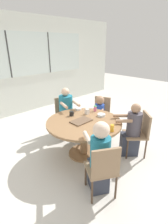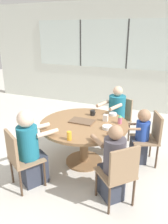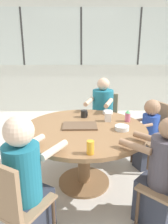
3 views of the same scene
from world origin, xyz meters
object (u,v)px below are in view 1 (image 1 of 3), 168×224
Objects in this scene: chair_for_man_teal_shirt at (64,112)px; sippy_cup at (95,108)px; person_woman_green_shirt at (131,132)px; chair_for_toddler at (101,112)px; person_toddler at (99,116)px; person_man_teal_shirt at (67,114)px; juice_glass at (112,128)px; chair_for_woman_green_shirt at (140,131)px; bowl_white_shallow at (78,109)px; person_man_blue_shirt at (99,159)px; chair_for_man_blue_shirt at (103,168)px; coffee_mug at (72,114)px; milk_carton_small at (87,111)px; bowl_cereal at (101,115)px.

sippy_cup is at bearing 121.22° from chair_for_man_teal_shirt.
chair_for_man_teal_shirt is 0.82× the size of person_woman_green_shirt.
chair_for_toddler is 0.91× the size of person_toddler.
person_woman_green_shirt is at bearing 122.35° from person_man_teal_shirt.
person_woman_green_shirt is (-0.34, -1.02, -0.03)m from chair_for_toddler.
person_man_teal_shirt is 9.42× the size of juice_glass.
chair_for_woman_green_shirt is 6.35× the size of bowl_white_shallow.
person_woman_green_shirt reaches higher than person_toddler.
person_man_blue_shirt is 7.96× the size of sippy_cup.
chair_for_woman_green_shirt and chair_for_man_blue_shirt have the same top height.
sippy_cup is (0.18, -0.81, 0.27)m from chair_for_man_teal_shirt.
coffee_mug is (-0.28, -0.49, 0.25)m from person_man_teal_shirt.
juice_glass is at bearing 123.12° from chair_for_woman_green_shirt.
chair_for_woman_green_shirt is 6.09× the size of sippy_cup.
person_toddler reaches higher than chair_for_man_teal_shirt.
juice_glass is at bearing -88.23° from coffee_mug.
person_toddler is at bearing 73.22° from chair_for_man_blue_shirt.
chair_for_woman_green_shirt is at bearing -70.49° from bowl_white_shallow.
bowl_white_shallow is at bearing 51.07° from person_toddler.
chair_for_man_blue_shirt is 9.42× the size of coffee_mug.
chair_for_man_blue_shirt is 2.01m from chair_for_toddler.
chair_for_toddler is (1.53, 1.31, 0.00)m from chair_for_man_blue_shirt.
chair_for_toddler reaches higher than bowl_white_shallow.
person_man_blue_shirt reaches higher than chair_for_man_teal_shirt.
person_man_blue_shirt reaches higher than person_woman_green_shirt.
person_woman_green_shirt is 9.72× the size of milk_carton_small.
juice_glass is at bearing -121.36° from sippy_cup.
chair_for_toddler is 0.58m from sippy_cup.
chair_for_man_teal_shirt reaches higher than coffee_mug.
chair_for_woman_green_shirt is 5.58× the size of bowl_cereal.
person_woman_green_shirt is at bearing -2.44° from juice_glass.
juice_glass is at bearing 117.51° from person_toddler.
juice_glass is 0.64m from bowl_cereal.
coffee_mug is at bearing 79.50° from person_man_teal_shirt.
chair_for_man_teal_shirt is at bearing 86.24° from milk_carton_small.
bowl_white_shallow is at bearing 82.81° from milk_carton_small.
person_man_teal_shirt is 0.42m from bowl_white_shallow.
person_woman_green_shirt is 8.72× the size of juice_glass.
chair_for_man_teal_shirt is 0.88m from sippy_cup.
bowl_cereal reaches higher than bowl_white_shallow.
coffee_mug is 0.95m from juice_glass.
chair_for_man_blue_shirt is 1.00× the size of chair_for_toddler.
coffee_mug is (0.48, 1.12, 0.23)m from person_man_blue_shirt.
chair_for_woman_green_shirt is 0.76× the size of person_man_blue_shirt.
sippy_cup reaches higher than coffee_mug.
person_woman_green_shirt is (0.30, -1.63, -0.03)m from chair_for_man_teal_shirt.
chair_for_man_teal_shirt is 5.58× the size of bowl_cereal.
chair_for_woman_green_shirt is 1.23m from person_man_blue_shirt.
milk_carton_small is at bearing 104.96° from chair_for_man_teal_shirt.
chair_for_man_blue_shirt is 1.56m from sippy_cup.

